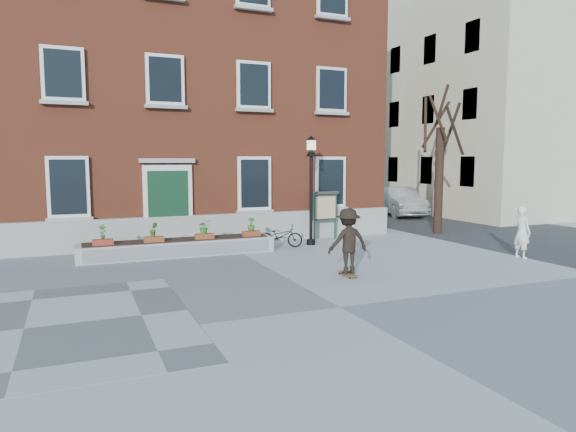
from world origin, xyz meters
name	(u,v)px	position (x,y,z in m)	size (l,w,h in m)	color
ground	(340,307)	(0.00, 0.00, 0.00)	(100.00, 100.00, 0.00)	#9A9A9D
checker_patch	(24,329)	(-6.00, 1.00, 0.01)	(6.00, 6.00, 0.01)	#575659
bicycle	(280,236)	(1.63, 7.38, 0.41)	(0.54, 1.55, 0.81)	black
parked_car	(399,201)	(11.57, 14.45, 0.79)	(1.67, 4.78, 1.57)	silver
bystander	(522,232)	(7.85, 2.57, 0.83)	(0.60, 0.40, 1.66)	silver
brick_building	(145,85)	(-2.00, 13.98, 6.30)	(18.40, 10.85, 12.60)	brown
planter_assembly	(179,246)	(-1.99, 7.18, 0.31)	(6.20, 1.12, 1.15)	#B8B8B3
bare_tree	(439,167)	(9.01, 8.01, 2.79)	(1.83, 1.83, 6.16)	#321F16
side_street	(434,102)	(17.99, 19.78, 7.02)	(15.20, 36.00, 14.50)	#3C3C3E
lamp_post	(311,175)	(2.85, 7.45, 2.54)	(0.40, 0.40, 3.93)	black
notice_board	(325,207)	(3.89, 8.37, 1.26)	(1.10, 0.16, 1.87)	#193323
skateboarder	(348,241)	(1.58, 2.47, 0.94)	(1.14, 0.78, 1.81)	brown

